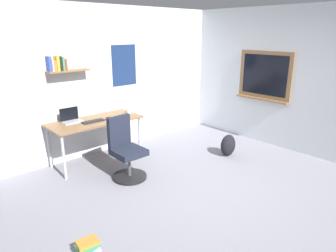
{
  "coord_description": "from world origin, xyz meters",
  "views": [
    {
      "loc": [
        -2.92,
        -2.38,
        2.16
      ],
      "look_at": [
        -0.13,
        0.71,
        0.85
      ],
      "focal_mm": 32.42,
      "sensor_mm": 36.0,
      "label": 1
    }
  ],
  "objects_px": {
    "keyboard": "(93,121)",
    "backpack": "(228,145)",
    "book_stack_on_floor": "(88,247)",
    "coffee_mug": "(129,111)",
    "laptop": "(71,119)",
    "computer_mouse": "(108,118)",
    "office_chair": "(126,152)",
    "desk": "(95,124)"
  },
  "relations": [
    {
      "from": "keyboard",
      "to": "backpack",
      "type": "bearing_deg",
      "value": -33.26
    },
    {
      "from": "book_stack_on_floor",
      "to": "coffee_mug",
      "type": "bearing_deg",
      "value": 45.74
    },
    {
      "from": "keyboard",
      "to": "laptop",
      "type": "bearing_deg",
      "value": 137.93
    },
    {
      "from": "computer_mouse",
      "to": "book_stack_on_floor",
      "type": "height_order",
      "value": "computer_mouse"
    },
    {
      "from": "coffee_mug",
      "to": "backpack",
      "type": "relative_size",
      "value": 0.23
    },
    {
      "from": "office_chair",
      "to": "book_stack_on_floor",
      "type": "distance_m",
      "value": 1.75
    },
    {
      "from": "desk",
      "to": "computer_mouse",
      "type": "xyz_separation_m",
      "value": [
        0.2,
        -0.08,
        0.09
      ]
    },
    {
      "from": "coffee_mug",
      "to": "backpack",
      "type": "distance_m",
      "value": 1.88
    },
    {
      "from": "desk",
      "to": "book_stack_on_floor",
      "type": "xyz_separation_m",
      "value": [
        -1.24,
        -1.98,
        -0.59
      ]
    },
    {
      "from": "keyboard",
      "to": "computer_mouse",
      "type": "height_order",
      "value": "computer_mouse"
    },
    {
      "from": "keyboard",
      "to": "coffee_mug",
      "type": "relative_size",
      "value": 4.02
    },
    {
      "from": "laptop",
      "to": "keyboard",
      "type": "distance_m",
      "value": 0.36
    },
    {
      "from": "keyboard",
      "to": "computer_mouse",
      "type": "relative_size",
      "value": 3.56
    },
    {
      "from": "laptop",
      "to": "coffee_mug",
      "type": "height_order",
      "value": "laptop"
    },
    {
      "from": "computer_mouse",
      "to": "book_stack_on_floor",
      "type": "xyz_separation_m",
      "value": [
        -1.44,
        -1.9,
        -0.68
      ]
    },
    {
      "from": "office_chair",
      "to": "backpack",
      "type": "relative_size",
      "value": 2.41
    },
    {
      "from": "office_chair",
      "to": "backpack",
      "type": "height_order",
      "value": "office_chair"
    },
    {
      "from": "office_chair",
      "to": "coffee_mug",
      "type": "xyz_separation_m",
      "value": [
        0.63,
        0.8,
        0.38
      ]
    },
    {
      "from": "computer_mouse",
      "to": "desk",
      "type": "bearing_deg",
      "value": 157.53
    },
    {
      "from": "keyboard",
      "to": "backpack",
      "type": "relative_size",
      "value": 0.94
    },
    {
      "from": "office_chair",
      "to": "computer_mouse",
      "type": "xyz_separation_m",
      "value": [
        0.17,
        0.75,
        0.35
      ]
    },
    {
      "from": "coffee_mug",
      "to": "keyboard",
      "type": "bearing_deg",
      "value": -176.14
    },
    {
      "from": "office_chair",
      "to": "computer_mouse",
      "type": "height_order",
      "value": "office_chair"
    },
    {
      "from": "backpack",
      "to": "book_stack_on_floor",
      "type": "height_order",
      "value": "backpack"
    },
    {
      "from": "desk",
      "to": "coffee_mug",
      "type": "distance_m",
      "value": 0.68
    },
    {
      "from": "book_stack_on_floor",
      "to": "laptop",
      "type": "bearing_deg",
      "value": 67.39
    },
    {
      "from": "office_chair",
      "to": "desk",
      "type": "bearing_deg",
      "value": 92.25
    },
    {
      "from": "desk",
      "to": "keyboard",
      "type": "relative_size",
      "value": 4.13
    },
    {
      "from": "coffee_mug",
      "to": "backpack",
      "type": "xyz_separation_m",
      "value": [
        1.2,
        -1.32,
        -0.59
      ]
    },
    {
      "from": "laptop",
      "to": "book_stack_on_floor",
      "type": "relative_size",
      "value": 1.31
    },
    {
      "from": "book_stack_on_floor",
      "to": "computer_mouse",
      "type": "bearing_deg",
      "value": 52.86
    },
    {
      "from": "backpack",
      "to": "book_stack_on_floor",
      "type": "xyz_separation_m",
      "value": [
        -3.1,
        -0.63,
        -0.12
      ]
    },
    {
      "from": "desk",
      "to": "laptop",
      "type": "relative_size",
      "value": 4.93
    },
    {
      "from": "office_chair",
      "to": "computer_mouse",
      "type": "relative_size",
      "value": 9.13
    },
    {
      "from": "computer_mouse",
      "to": "backpack",
      "type": "distance_m",
      "value": 2.17
    },
    {
      "from": "laptop",
      "to": "book_stack_on_floor",
      "type": "distance_m",
      "value": 2.43
    },
    {
      "from": "keyboard",
      "to": "book_stack_on_floor",
      "type": "relative_size",
      "value": 1.56
    },
    {
      "from": "desk",
      "to": "keyboard",
      "type": "bearing_deg",
      "value": -132.26
    },
    {
      "from": "laptop",
      "to": "backpack",
      "type": "relative_size",
      "value": 0.79
    },
    {
      "from": "laptop",
      "to": "keyboard",
      "type": "height_order",
      "value": "laptop"
    },
    {
      "from": "desk",
      "to": "office_chair",
      "type": "distance_m",
      "value": 0.87
    },
    {
      "from": "laptop",
      "to": "computer_mouse",
      "type": "xyz_separation_m",
      "value": [
        0.55,
        -0.24,
        -0.04
      ]
    }
  ]
}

